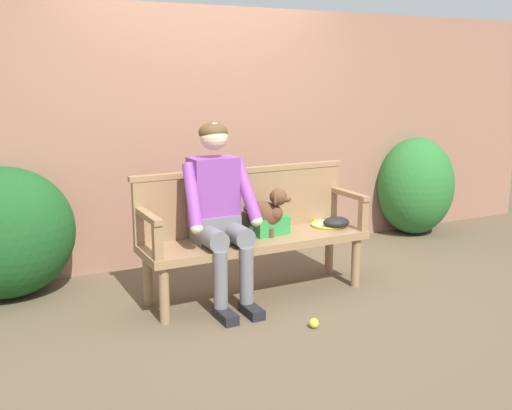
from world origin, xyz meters
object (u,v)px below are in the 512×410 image
at_px(sports_bag, 268,225).
at_px(dog_on_bench, 267,212).
at_px(tennis_racket, 326,224).
at_px(garden_bench, 256,245).
at_px(tennis_ball, 314,323).
at_px(baseball_glove, 336,222).
at_px(person_seated, 218,207).

bearing_deg(sports_bag, dog_on_bench, -129.45).
distance_m(dog_on_bench, tennis_racket, 0.61).
relative_size(dog_on_bench, tennis_racket, 0.64).
bearing_deg(dog_on_bench, sports_bag, 50.55).
height_order(garden_bench, tennis_ball, garden_bench).
bearing_deg(garden_bench, tennis_ball, -84.71).
bearing_deg(dog_on_bench, baseball_glove, -4.65).
bearing_deg(tennis_racket, baseball_glove, -80.34).
xyz_separation_m(person_seated, sports_bag, (0.44, 0.06, -0.20)).
height_order(garden_bench, person_seated, person_seated).
relative_size(garden_bench, sports_bag, 6.25).
xyz_separation_m(sports_bag, tennis_ball, (-0.06, -0.77, -0.50)).
height_order(garden_bench, baseball_glove, baseball_glove).
bearing_deg(sports_bag, baseball_glove, -8.41).
xyz_separation_m(garden_bench, dog_on_bench, (0.10, 0.01, 0.25)).
bearing_deg(tennis_racket, tennis_ball, -127.44).
height_order(person_seated, sports_bag, person_seated).
relative_size(person_seated, sports_bag, 4.75).
relative_size(tennis_racket, tennis_ball, 8.82).
bearing_deg(tennis_racket, garden_bench, -173.47).
bearing_deg(person_seated, garden_bench, 2.29).
distance_m(person_seated, dog_on_bench, 0.42).
height_order(tennis_racket, sports_bag, sports_bag).
xyz_separation_m(baseball_glove, sports_bag, (-0.57, 0.08, 0.02)).
height_order(sports_bag, tennis_ball, sports_bag).
xyz_separation_m(person_seated, tennis_racket, (0.99, 0.09, -0.26)).
height_order(person_seated, dog_on_bench, person_seated).
bearing_deg(sports_bag, tennis_ball, -94.64).
bearing_deg(baseball_glove, tennis_racket, 106.01).
distance_m(person_seated, sports_bag, 0.49).
xyz_separation_m(baseball_glove, tennis_ball, (-0.63, -0.69, -0.47)).
relative_size(garden_bench, person_seated, 1.32).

